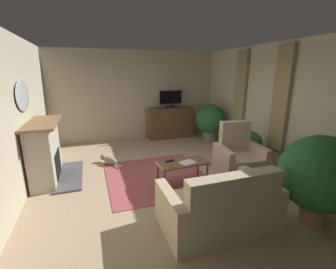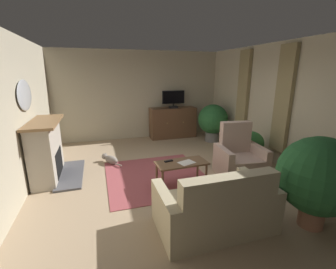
% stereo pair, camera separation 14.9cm
% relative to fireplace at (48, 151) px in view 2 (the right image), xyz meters
% --- Properties ---
extents(ground_plane, '(5.95, 7.06, 0.04)m').
position_rel_fireplace_xyz_m(ground_plane, '(2.40, -0.74, -0.60)').
color(ground_plane, tan).
extents(wall_back, '(5.95, 0.10, 2.81)m').
position_rel_fireplace_xyz_m(wall_back, '(2.40, 2.55, 0.83)').
color(wall_back, '#B2A88E').
rests_on(wall_back, ground_plane).
extents(wall_left, '(0.10, 7.06, 2.81)m').
position_rel_fireplace_xyz_m(wall_left, '(-0.33, -0.74, 0.83)').
color(wall_left, '#B2A88E').
rests_on(wall_left, ground_plane).
extents(wall_right_with_window, '(0.10, 7.06, 2.81)m').
position_rel_fireplace_xyz_m(wall_right_with_window, '(5.12, -0.74, 0.83)').
color(wall_right_with_window, '#BBB095').
rests_on(wall_right_with_window, ground_plane).
extents(curtain_panel_near, '(0.10, 0.44, 2.36)m').
position_rel_fireplace_xyz_m(curtain_panel_near, '(5.01, -0.83, 0.97)').
color(curtain_panel_near, '#8E7F56').
extents(curtain_panel_far, '(0.10, 0.44, 2.36)m').
position_rel_fireplace_xyz_m(curtain_panel_far, '(5.01, 0.67, 0.97)').
color(curtain_panel_far, '#8E7F56').
extents(rug_central, '(2.04, 2.12, 0.01)m').
position_rel_fireplace_xyz_m(rug_central, '(2.12, -0.60, -0.57)').
color(rug_central, '#9E474C').
rests_on(rug_central, ground_plane).
extents(fireplace, '(0.89, 1.50, 1.21)m').
position_rel_fireplace_xyz_m(fireplace, '(0.00, 0.00, 0.00)').
color(fireplace, '#4C4C51').
rests_on(fireplace, ground_plane).
extents(wall_mirror_oval, '(0.06, 0.92, 0.58)m').
position_rel_fireplace_xyz_m(wall_mirror_oval, '(-0.25, 0.00, 1.14)').
color(wall_mirror_oval, '#B2B7BF').
extents(tv_cabinet, '(1.52, 0.54, 1.00)m').
position_rel_fireplace_xyz_m(tv_cabinet, '(3.43, 2.20, -0.10)').
color(tv_cabinet, '#402A1C').
rests_on(tv_cabinet, ground_plane).
extents(television, '(0.74, 0.20, 0.56)m').
position_rel_fireplace_xyz_m(television, '(3.43, 2.14, 0.73)').
color(television, black).
rests_on(television, tv_cabinet).
extents(coffee_table, '(1.00, 0.51, 0.48)m').
position_rel_fireplace_xyz_m(coffee_table, '(2.50, -1.13, -0.16)').
color(coffee_table, brown).
rests_on(coffee_table, ground_plane).
extents(tv_remote, '(0.18, 0.08, 0.02)m').
position_rel_fireplace_xyz_m(tv_remote, '(2.27, -1.03, -0.09)').
color(tv_remote, black).
rests_on(tv_remote, coffee_table).
extents(folded_newspaper, '(0.35, 0.30, 0.01)m').
position_rel_fireplace_xyz_m(folded_newspaper, '(2.58, -1.18, -0.10)').
color(folded_newspaper, silver).
rests_on(folded_newspaper, coffee_table).
extents(sofa_floral, '(1.59, 0.92, 0.94)m').
position_rel_fireplace_xyz_m(sofa_floral, '(2.51, -2.49, -0.26)').
color(sofa_floral, tan).
rests_on(sofa_floral, ground_plane).
extents(armchair_beside_cabinet, '(1.01, 0.91, 1.11)m').
position_rel_fireplace_xyz_m(armchair_beside_cabinet, '(3.85, -1.04, -0.23)').
color(armchair_beside_cabinet, '#BC9E8E').
rests_on(armchair_beside_cabinet, ground_plane).
extents(side_chair_nearest_door, '(0.49, 0.50, 1.00)m').
position_rel_fireplace_xyz_m(side_chair_nearest_door, '(4.50, -2.41, -0.05)').
color(side_chair_nearest_door, '#4C703D').
rests_on(side_chair_nearest_door, ground_plane).
extents(potted_plant_tall_palm_by_window, '(1.08, 1.08, 1.32)m').
position_rel_fireplace_xyz_m(potted_plant_tall_palm_by_window, '(3.84, -2.84, 0.19)').
color(potted_plant_tall_palm_by_window, '#99664C').
rests_on(potted_plant_tall_palm_by_window, ground_plane).
extents(potted_plant_leafy_by_curtain, '(0.58, 0.58, 0.77)m').
position_rel_fireplace_xyz_m(potted_plant_leafy_by_curtain, '(4.54, -0.51, -0.15)').
color(potted_plant_leafy_by_curtain, beige).
rests_on(potted_plant_leafy_by_curtain, ground_plane).
extents(potted_plant_small_fern_corner, '(0.93, 0.93, 1.18)m').
position_rel_fireplace_xyz_m(potted_plant_small_fern_corner, '(4.48, 1.37, 0.10)').
color(potted_plant_small_fern_corner, slate).
rests_on(potted_plant_small_fern_corner, ground_plane).
extents(cat, '(0.43, 0.66, 0.22)m').
position_rel_fireplace_xyz_m(cat, '(1.24, 0.42, -0.48)').
color(cat, gray).
rests_on(cat, ground_plane).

